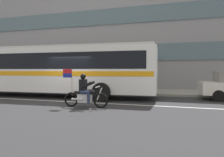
# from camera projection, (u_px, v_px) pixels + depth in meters

# --- Properties ---
(ground_plane) EXTENTS (60.00, 60.00, 0.00)m
(ground_plane) POSITION_uv_depth(u_px,v_px,m) (69.00, 100.00, 11.73)
(ground_plane) COLOR #2B2B2D
(sidewalk_curb) EXTENTS (28.00, 3.80, 0.15)m
(sidewalk_curb) POSITION_uv_depth(u_px,v_px,m) (99.00, 90.00, 16.62)
(sidewalk_curb) COLOR gray
(sidewalk_curb) RESTS_ON ground_plane
(lane_center_stripe) EXTENTS (26.60, 0.14, 0.01)m
(lane_center_stripe) POSITION_uv_depth(u_px,v_px,m) (64.00, 101.00, 11.16)
(lane_center_stripe) COLOR silver
(lane_center_stripe) RESTS_ON ground_plane
(office_building_facade) EXTENTS (28.00, 0.89, 9.28)m
(office_building_facade) POSITION_uv_depth(u_px,v_px,m) (108.00, 38.00, 18.62)
(office_building_facade) COLOR gray
(office_building_facade) RESTS_ON ground_plane
(transit_bus) EXTENTS (13.03, 3.12, 3.22)m
(transit_bus) POSITION_uv_depth(u_px,v_px,m) (56.00, 68.00, 13.25)
(transit_bus) COLOR white
(transit_bus) RESTS_ON ground_plane
(motorcycle_with_rider) EXTENTS (2.19, 0.64, 1.78)m
(motorcycle_with_rider) POSITION_uv_depth(u_px,v_px,m) (85.00, 93.00, 9.35)
(motorcycle_with_rider) COLOR black
(motorcycle_with_rider) RESTS_ON ground_plane
(fire_hydrant) EXTENTS (0.22, 0.30, 0.75)m
(fire_hydrant) POSITION_uv_depth(u_px,v_px,m) (136.00, 86.00, 15.02)
(fire_hydrant) COLOR gold
(fire_hydrant) RESTS_ON sidewalk_curb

